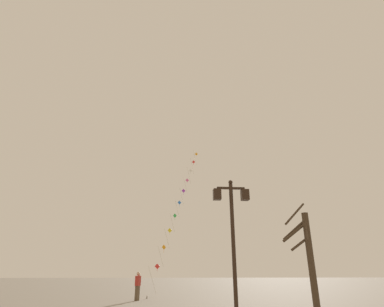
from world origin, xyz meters
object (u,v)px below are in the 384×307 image
object	(u,v)px
kite_flyer	(138,285)
bare_tree	(308,256)
kite_train	(180,202)
twin_lantern_lamp_post	(232,221)

from	to	relation	value
kite_flyer	bare_tree	distance (m)	11.22
kite_train	kite_flyer	world-z (taller)	kite_train
bare_tree	kite_train	bearing A→B (deg)	109.56
bare_tree	kite_flyer	bearing A→B (deg)	138.36
kite_flyer	bare_tree	world-z (taller)	bare_tree
kite_flyer	bare_tree	size ratio (longest dim) A/B	0.35
kite_train	kite_flyer	distance (m)	10.89
twin_lantern_lamp_post	kite_flyer	bearing A→B (deg)	110.96
kite_train	twin_lantern_lamp_post	bearing A→B (deg)	-86.41
twin_lantern_lamp_post	kite_train	xyz separation A→B (m)	(-1.15, 18.41, 4.59)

